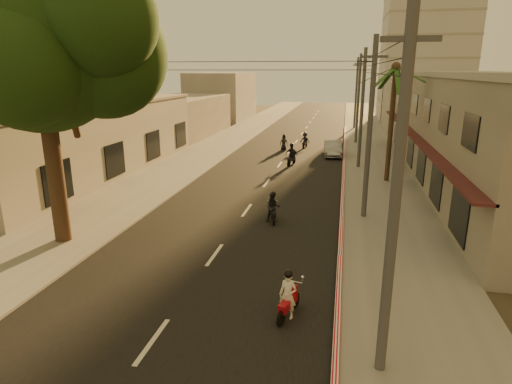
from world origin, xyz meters
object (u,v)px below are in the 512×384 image
at_px(scooter_red, 288,296).
at_px(scooter_mid_b, 291,155).
at_px(scooter_far_b, 305,141).
at_px(scooter_mid_a, 273,208).
at_px(palm_tree, 395,74).
at_px(scooter_far_a, 284,143).
at_px(broadleaf_tree, 49,41).
at_px(parked_car, 333,148).

relative_size(scooter_red, scooter_mid_b, 0.89).
bearing_deg(scooter_far_b, scooter_mid_a, -79.64).
relative_size(scooter_red, scooter_mid_a, 1.01).
bearing_deg(palm_tree, scooter_far_a, 129.71).
xyz_separation_m(broadleaf_tree, scooter_far_a, (6.03, 24.18, -7.76)).
height_order(broadleaf_tree, scooter_mid_b, broadleaf_tree).
bearing_deg(parked_car, scooter_red, -95.75).
xyz_separation_m(scooter_mid_a, parked_car, (2.37, 18.11, -0.05)).
relative_size(palm_tree, scooter_mid_a, 5.10).
xyz_separation_m(scooter_red, scooter_mid_b, (-2.64, 21.91, 0.10)).
distance_m(broadleaf_tree, scooter_far_a, 26.10).
distance_m(scooter_red, parked_car, 26.59).
bearing_deg(scooter_red, palm_tree, 91.38).
height_order(scooter_far_a, scooter_far_b, scooter_far_b).
bearing_deg(parked_car, scooter_mid_a, -102.17).
relative_size(scooter_red, parked_car, 0.38).
bearing_deg(scooter_far_b, broadleaf_tree, -97.65).
bearing_deg(parked_car, scooter_mid_b, -128.49).
xyz_separation_m(broadleaf_tree, scooter_red, (10.20, -4.13, -7.76)).
distance_m(broadleaf_tree, palm_tree, 20.18).
height_order(palm_tree, scooter_mid_b, palm_tree).
bearing_deg(broadleaf_tree, scooter_far_a, 75.99).
height_order(palm_tree, scooter_far_a, palm_tree).
distance_m(scooter_red, scooter_far_b, 30.21).
bearing_deg(broadleaf_tree, palm_tree, 43.48).
distance_m(palm_tree, scooter_red, 19.60).
bearing_deg(scooter_mid_a, scooter_mid_b, 79.46).
xyz_separation_m(broadleaf_tree, palm_tree, (14.61, 13.86, -1.33)).
height_order(palm_tree, scooter_mid_a, palm_tree).
bearing_deg(broadleaf_tree, scooter_far_b, 73.17).
relative_size(broadleaf_tree, scooter_far_a, 7.60).
relative_size(scooter_red, scooter_far_b, 0.99).
distance_m(broadleaf_tree, scooter_mid_a, 12.16).
xyz_separation_m(broadleaf_tree, parked_car, (10.68, 22.46, -7.79)).
xyz_separation_m(palm_tree, scooter_mid_b, (-7.06, 3.93, -6.33)).
xyz_separation_m(scooter_far_a, parked_car, (4.65, -1.72, -0.03)).
bearing_deg(scooter_mid_a, scooter_far_b, 77.42).
relative_size(scooter_mid_b, scooter_far_a, 1.15).
xyz_separation_m(scooter_mid_a, scooter_mid_b, (-0.76, 13.43, 0.09)).
xyz_separation_m(palm_tree, scooter_far_b, (-6.75, 12.14, -6.41)).
distance_m(scooter_mid_a, scooter_mid_b, 13.45).
xyz_separation_m(palm_tree, scooter_mid_a, (-6.30, -9.50, -6.42)).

